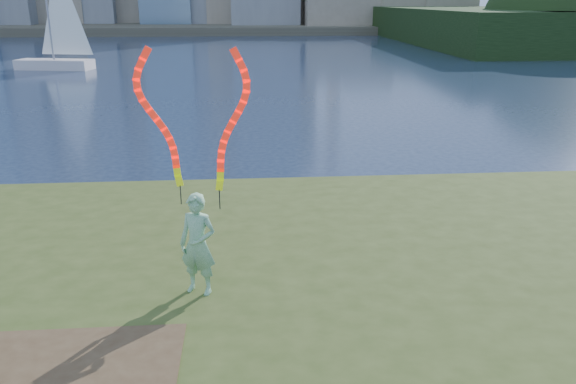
{
  "coord_description": "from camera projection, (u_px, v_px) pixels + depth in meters",
  "views": [
    {
      "loc": [
        0.27,
        -8.5,
        5.05
      ],
      "look_at": [
        1.02,
        1.0,
        1.77
      ],
      "focal_mm": 35.0,
      "sensor_mm": 36.0,
      "label": 1
    }
  ],
  "objects": [
    {
      "name": "ground",
      "position": [
        234.0,
        309.0,
        9.64
      ],
      "size": [
        320.0,
        320.0,
        0.0
      ],
      "primitive_type": "plane",
      "color": "#18243C",
      "rests_on": "ground"
    },
    {
      "name": "woman_with_ribbons",
      "position": [
        197.0,
        204.0,
        8.18
      ],
      "size": [
        1.88,
        0.8,
        3.97
      ],
      "rotation": [
        0.0,
        0.0,
        -0.4
      ],
      "color": "#247D3B",
      "rests_on": "grassy_knoll"
    },
    {
      "name": "sailboat",
      "position": [
        56.0,
        48.0,
        41.96
      ],
      "size": [
        6.06,
        2.93,
        9.1
      ],
      "rotation": [
        0.0,
        0.0,
        -0.21
      ],
      "color": "silver",
      "rests_on": "ground"
    },
    {
      "name": "far_shore",
      "position": [
        241.0,
        26.0,
        98.99
      ],
      "size": [
        320.0,
        40.0,
        1.2
      ],
      "primitive_type": "cube",
      "color": "#484334",
      "rests_on": "ground"
    },
    {
      "name": "grassy_knoll",
      "position": [
        230.0,
        378.0,
        7.37
      ],
      "size": [
        20.0,
        18.0,
        0.8
      ],
      "color": "#364518",
      "rests_on": "ground"
    }
  ]
}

